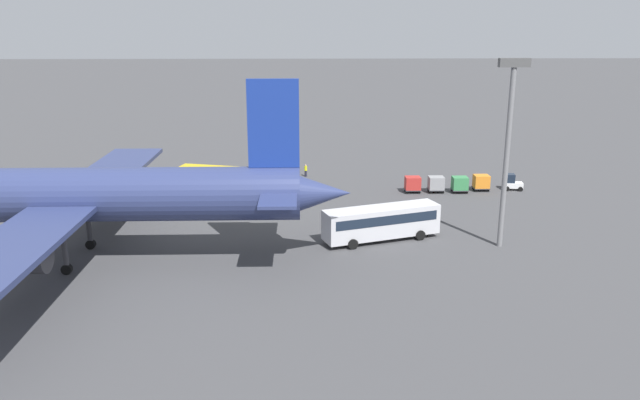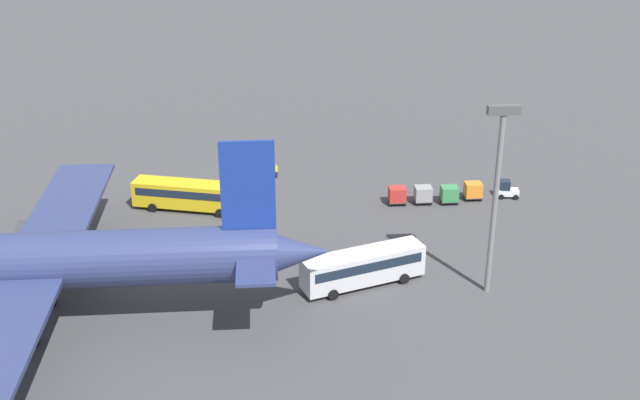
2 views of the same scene
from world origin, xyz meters
TOP-DOWN VIEW (x-y plane):
  - ground_plane at (0.00, 0.00)m, footprint 600.00×600.00m
  - airplane at (18.19, 31.80)m, footprint 53.05×45.89m
  - shuttle_bus_near at (5.79, 8.70)m, footprint 12.95×5.99m
  - shuttle_bus_far at (-11.51, 26.97)m, footprint 12.01×6.39m
  - baggage_tug at (-30.80, 8.05)m, footprint 2.56×1.92m
  - worker_person at (-4.16, 0.04)m, footprint 0.38×0.38m
  - cargo_cart_orange at (-26.68, 8.42)m, footprint 2.01×1.70m
  - cargo_cart_green at (-23.69, 9.29)m, footprint 2.01×1.70m
  - cargo_cart_grey at (-20.70, 9.10)m, footprint 2.01×1.70m
  - cargo_cart_red at (-17.71, 9.08)m, footprint 2.01×1.70m
  - light_pole at (-22.79, 28.97)m, footprint 2.80×0.70m

SIDE VIEW (x-z plane):
  - ground_plane at x=0.00m, z-range 0.00..0.00m
  - worker_person at x=-4.16m, z-range 0.00..1.74m
  - baggage_tug at x=-30.80m, z-range -0.11..1.99m
  - cargo_cart_orange at x=-26.68m, z-range 0.16..2.22m
  - cargo_cart_green at x=-23.69m, z-range 0.16..2.22m
  - cargo_cart_grey at x=-20.70m, z-range 0.16..2.22m
  - cargo_cart_red at x=-17.71m, z-range 0.16..2.22m
  - shuttle_bus_near at x=5.79m, z-range 0.32..3.56m
  - shuttle_bus_far at x=-11.51m, z-range 0.33..3.72m
  - airplane at x=18.19m, z-range -2.03..14.28m
  - light_pole at x=-22.79m, z-range 2.00..19.82m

